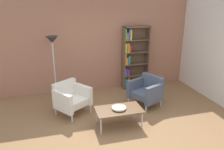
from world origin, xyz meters
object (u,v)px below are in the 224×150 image
object	(u,v)px
coffee_table_low	(119,110)
decorative_bowl	(119,108)
armchair_spare_guest	(147,90)
bookshelf_tall	(133,58)
armchair_corner_red	(71,98)
floor_lamp_torchiere	(53,47)

from	to	relation	value
coffee_table_low	decorative_bowl	world-z (taller)	decorative_bowl
armchair_spare_guest	bookshelf_tall	bearing A→B (deg)	150.75
bookshelf_tall	armchair_spare_guest	world-z (taller)	bookshelf_tall
decorative_bowl	coffee_table_low	bearing A→B (deg)	-75.96
coffee_table_low	armchair_spare_guest	size ratio (longest dim) A/B	1.09
armchair_spare_guest	coffee_table_low	bearing A→B (deg)	-77.47
bookshelf_tall	decorative_bowl	bearing A→B (deg)	-117.21
coffee_table_low	armchair_corner_red	distance (m)	1.26
coffee_table_low	decorative_bowl	bearing A→B (deg)	104.04
bookshelf_tall	decorative_bowl	xyz separation A→B (m)	(-1.07, -2.09, -0.51)
decorative_bowl	armchair_corner_red	distance (m)	1.26
floor_lamp_torchiere	coffee_table_low	bearing A→B (deg)	-55.77
bookshelf_tall	decorative_bowl	world-z (taller)	bookshelf_tall
floor_lamp_torchiere	bookshelf_tall	bearing A→B (deg)	5.51
decorative_bowl	floor_lamp_torchiere	distance (m)	2.47
armchair_spare_guest	armchair_corner_red	bearing A→B (deg)	-117.38
coffee_table_low	armchair_corner_red	bearing A→B (deg)	138.49
floor_lamp_torchiere	armchair_spare_guest	bearing A→B (deg)	-25.83
coffee_table_low	floor_lamp_torchiere	bearing A→B (deg)	124.23
bookshelf_tall	armchair_corner_red	xyz separation A→B (m)	(-2.02, -1.25, -0.53)
coffee_table_low	decorative_bowl	xyz separation A→B (m)	(-0.00, 0.00, 0.07)
bookshelf_tall	coffee_table_low	size ratio (longest dim) A/B	1.90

